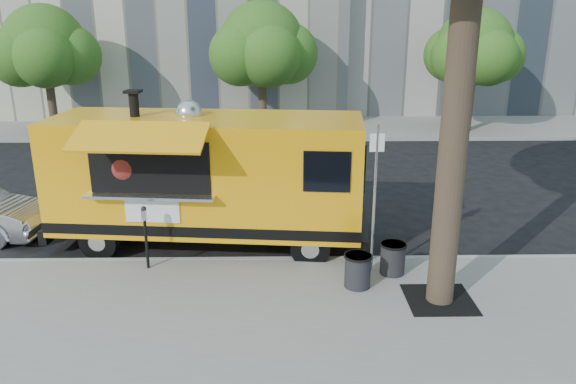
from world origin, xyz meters
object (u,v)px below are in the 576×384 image
far_tree_a (45,47)px  trash_bin_right (393,258)px  far_tree_b (262,44)px  parking_meter (145,230)px  trash_bin_left (358,270)px  food_truck (206,176)px  far_tree_c (474,47)px  sign_post (375,191)px

far_tree_a → trash_bin_right: far_tree_a is taller
far_tree_b → far_tree_a: bearing=-177.5°
far_tree_a → far_tree_b: 9.01m
parking_meter → trash_bin_right: size_ratio=2.09×
far_tree_a → trash_bin_left: size_ratio=8.26×
parking_meter → food_truck: 1.98m
far_tree_b → food_truck: (-0.93, -12.53, -2.18)m
far_tree_c → far_tree_a: bearing=-179.7°
food_truck → trash_bin_left: 4.10m
food_truck → far_tree_b: bearing=91.4°
far_tree_a → trash_bin_right: size_ratio=8.38×
food_truck → trash_bin_left: (3.10, -2.41, -1.16)m
far_tree_a → trash_bin_left: bearing=-52.5°
sign_post → parking_meter: size_ratio=2.25×
far_tree_b → parking_meter: (-2.00, -14.05, -2.85)m
far_tree_c → trash_bin_left: bearing=-115.0°
far_tree_b → far_tree_c: (9.00, -0.30, -0.12)m
sign_post → trash_bin_right: sign_post is taller
trash_bin_right → food_truck: bearing=154.4°
far_tree_b → food_truck: far_tree_b is taller
sign_post → trash_bin_left: size_ratio=4.63×
far_tree_c → trash_bin_right: 15.67m
far_tree_a → trash_bin_left: 18.63m
far_tree_c → sign_post: bearing=-114.8°
trash_bin_right → far_tree_a: bearing=130.5°
far_tree_c → food_truck: size_ratio=0.71×
trash_bin_right → far_tree_c: bearing=66.8°
far_tree_a → trash_bin_right: (11.95, -13.99, -3.29)m
parking_meter → trash_bin_right: 4.99m
sign_post → trash_bin_left: bearing=-118.7°
food_truck → trash_bin_left: size_ratio=11.26×
food_truck → far_tree_c: bearing=56.5°
far_tree_b → far_tree_c: bearing=-1.9°
far_tree_a → trash_bin_right: bearing=-49.5°
far_tree_a → sign_post: 18.14m
far_tree_a → food_truck: size_ratio=0.73×
trash_bin_left → trash_bin_right: trash_bin_left is taller
trash_bin_right → trash_bin_left: bearing=-144.7°
far_tree_b → trash_bin_left: far_tree_b is taller
trash_bin_right → sign_post: bearing=160.9°
trash_bin_right → parking_meter: bearing=176.1°
far_tree_b → trash_bin_right: (2.95, -14.39, -3.34)m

